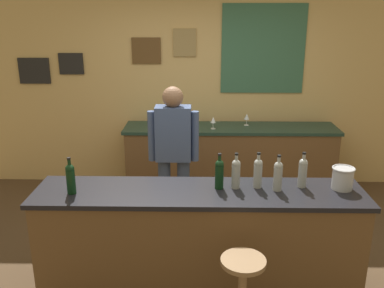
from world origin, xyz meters
TOP-DOWN VIEW (x-y plane):
  - ground_plane at (0.00, 0.00)m, footprint 10.00×10.00m
  - back_wall at (0.01, 2.03)m, footprint 6.00×0.09m
  - bar_counter at (0.00, -0.40)m, footprint 2.72×0.60m
  - side_counter at (0.40, 1.65)m, footprint 2.74×0.56m
  - bartender at (-0.27, 0.52)m, footprint 0.52×0.21m
  - bar_stool at (0.31, -1.02)m, footprint 0.32×0.32m
  - wine_bottle_a at (-1.03, -0.47)m, footprint 0.07×0.07m
  - wine_bottle_b at (0.16, -0.34)m, footprint 0.07×0.07m
  - wine_bottle_c at (0.30, -0.33)m, footprint 0.07×0.07m
  - wine_bottle_d at (0.49, -0.32)m, footprint 0.07×0.07m
  - wine_bottle_e at (0.64, -0.37)m, footprint 0.07×0.07m
  - wine_bottle_f at (0.86, -0.30)m, footprint 0.07×0.07m
  - ice_bucket at (1.18, -0.34)m, footprint 0.19×0.19m
  - wine_glass_a at (-0.09, 1.70)m, footprint 0.07×0.07m
  - wine_glass_b at (0.17, 1.56)m, footprint 0.07×0.07m
  - wine_glass_c at (0.61, 1.73)m, footprint 0.07×0.07m

SIDE VIEW (x-z plane):
  - ground_plane at x=0.00m, z-range 0.00..0.00m
  - side_counter at x=0.40m, z-range 0.00..0.90m
  - bar_stool at x=0.31m, z-range 0.12..0.80m
  - bar_counter at x=0.00m, z-range 0.00..0.92m
  - bartender at x=-0.27m, z-range 0.13..1.75m
  - wine_glass_a at x=-0.09m, z-range 0.93..1.09m
  - wine_glass_b at x=0.17m, z-range 0.93..1.09m
  - wine_glass_c at x=0.61m, z-range 0.93..1.09m
  - ice_bucket at x=1.18m, z-range 0.92..1.11m
  - wine_bottle_a at x=-1.03m, z-range 0.90..1.21m
  - wine_bottle_b at x=0.16m, z-range 0.90..1.21m
  - wine_bottle_c at x=0.30m, z-range 0.90..1.21m
  - wine_bottle_d at x=0.49m, z-range 0.90..1.21m
  - wine_bottle_e at x=0.64m, z-range 0.90..1.21m
  - wine_bottle_f at x=0.86m, z-range 0.90..1.21m
  - back_wall at x=0.01m, z-range 0.01..2.81m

